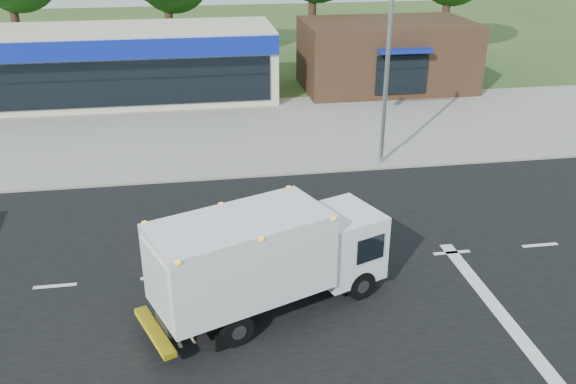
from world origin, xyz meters
name	(u,v)px	position (x,y,z in m)	size (l,w,h in m)	color
ground	(359,261)	(0.00, 0.00, 0.00)	(120.00, 120.00, 0.00)	#385123
road_asphalt	(359,261)	(0.00, 0.00, 0.00)	(60.00, 14.00, 0.02)	black
sidewalk	(309,162)	(0.00, 8.20, 0.06)	(60.00, 2.40, 0.12)	gray
parking_apron	(288,122)	(0.00, 14.00, 0.01)	(60.00, 9.00, 0.02)	gray
lane_markings	(417,280)	(1.35, -1.35, 0.02)	(55.20, 7.00, 0.01)	silver
ems_box_truck	(266,255)	(-3.13, -2.07, 1.69)	(6.88, 4.34, 2.93)	black
emergency_worker	(184,311)	(-5.28, -3.18, 0.98)	(0.82, 0.69, 2.01)	tan
retail_strip_mall	(115,64)	(-9.00, 19.93, 2.01)	(18.00, 6.20, 4.00)	beige
brown_storefront	(386,55)	(7.00, 19.98, 2.00)	(10.00, 6.70, 4.00)	#382316
traffic_signal_pole	(372,49)	(2.35, 7.60, 4.92)	(3.51, 0.25, 8.00)	gray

